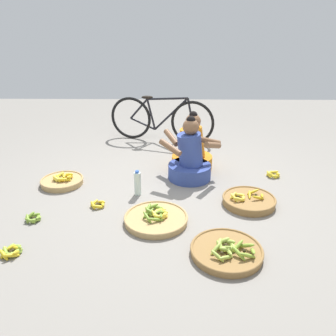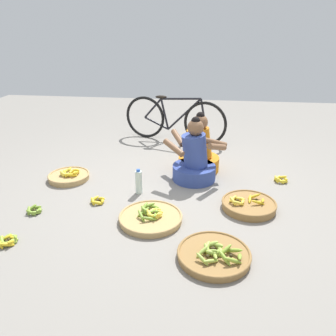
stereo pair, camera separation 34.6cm
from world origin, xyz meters
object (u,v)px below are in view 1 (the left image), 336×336
at_px(banana_basket_mid_right, 249,200).
at_px(loose_bananas_near_vendor, 12,251).
at_px(vendor_woman_front, 190,159).
at_px(bicycle_leaning, 161,119).
at_px(banana_basket_near_bicycle, 227,251).
at_px(loose_bananas_back_left, 273,174).
at_px(banana_basket_back_right, 62,181).
at_px(loose_bananas_back_center, 34,218).
at_px(banana_basket_front_center, 156,218).
at_px(loose_bananas_front_right, 98,204).
at_px(water_bottle, 138,183).
at_px(vendor_woman_behind, 192,151).

xyz_separation_m(banana_basket_mid_right, loose_bananas_near_vendor, (-2.11, -0.86, -0.02)).
height_order(vendor_woman_front, bicycle_leaning, vendor_woman_front).
height_order(vendor_woman_front, banana_basket_near_bicycle, vendor_woman_front).
relative_size(banana_basket_mid_right, loose_bananas_back_left, 2.92).
xyz_separation_m(banana_basket_back_right, loose_bananas_back_left, (2.55, 0.25, -0.01)).
height_order(banana_basket_mid_right, loose_bananas_back_left, banana_basket_mid_right).
xyz_separation_m(banana_basket_near_bicycle, banana_basket_mid_right, (0.35, 0.84, 0.01)).
relative_size(banana_basket_near_bicycle, loose_bananas_back_left, 3.14).
bearing_deg(loose_bananas_back_center, banana_basket_near_bicycle, -15.32).
bearing_deg(banana_basket_front_center, bicycle_leaning, 91.02).
bearing_deg(banana_basket_near_bicycle, loose_bananas_near_vendor, -179.31).
bearing_deg(loose_bananas_near_vendor, loose_bananas_back_left, 31.29).
height_order(loose_bananas_back_left, loose_bananas_front_right, loose_bananas_back_left).
xyz_separation_m(banana_basket_front_center, loose_bananas_near_vendor, (-1.16, -0.51, -0.01)).
bearing_deg(loose_bananas_near_vendor, loose_bananas_front_right, 55.13).
height_order(loose_bananas_near_vendor, loose_bananas_back_left, loose_bananas_back_left).
height_order(bicycle_leaning, loose_bananas_back_center, bicycle_leaning).
xyz_separation_m(bicycle_leaning, water_bottle, (-0.19, -1.85, -0.22)).
bearing_deg(banana_basket_back_right, loose_bananas_back_left, 5.69).
relative_size(vendor_woman_behind, banana_basket_near_bicycle, 1.28).
xyz_separation_m(vendor_woman_behind, banana_basket_front_center, (-0.40, -1.27, -0.20)).
xyz_separation_m(banana_basket_near_bicycle, loose_bananas_front_right, (-1.22, 0.76, -0.01)).
height_order(banana_basket_near_bicycle, loose_bananas_near_vendor, banana_basket_near_bicycle).
relative_size(bicycle_leaning, banana_basket_near_bicycle, 2.78).
xyz_separation_m(banana_basket_mid_right, loose_bananas_back_center, (-2.13, -0.35, -0.02)).
height_order(vendor_woman_behind, bicycle_leaning, vendor_woman_behind).
relative_size(vendor_woman_front, loose_bananas_near_vendor, 3.75).
height_order(vendor_woman_behind, banana_basket_back_right, vendor_woman_behind).
height_order(loose_bananas_near_vendor, water_bottle, water_bottle).
xyz_separation_m(vendor_woman_behind, banana_basket_near_bicycle, (0.20, -1.76, -0.20)).
height_order(vendor_woman_front, loose_bananas_near_vendor, vendor_woman_front).
bearing_deg(water_bottle, banana_basket_back_right, 165.06).
relative_size(vendor_woman_behind, loose_bananas_back_center, 4.30).
height_order(bicycle_leaning, banana_basket_back_right, bicycle_leaning).
xyz_separation_m(loose_bananas_near_vendor, loose_bananas_back_left, (2.56, 1.56, 0.00)).
bearing_deg(vendor_woman_behind, banana_basket_back_right, -162.84).
bearing_deg(loose_bananas_front_right, banana_basket_near_bicycle, -31.95).
bearing_deg(vendor_woman_front, banana_basket_front_center, -110.25).
bearing_deg(loose_bananas_back_center, loose_bananas_near_vendor, -87.85).
distance_m(loose_bananas_back_left, water_bottle, 1.71).
bearing_deg(banana_basket_back_right, loose_bananas_front_right, -44.27).
xyz_separation_m(vendor_woman_front, banana_basket_front_center, (-0.36, -0.98, -0.21)).
xyz_separation_m(loose_bananas_near_vendor, water_bottle, (0.93, 1.06, 0.11)).
relative_size(banana_basket_back_right, banana_basket_near_bicycle, 0.83).
bearing_deg(vendor_woman_front, vendor_woman_behind, 81.91).
bearing_deg(vendor_woman_behind, bicycle_leaning, 111.57).
xyz_separation_m(vendor_woman_front, loose_bananas_back_left, (1.04, 0.07, -0.22)).
height_order(vendor_woman_behind, water_bottle, vendor_woman_behind).
bearing_deg(loose_bananas_front_right, water_bottle, 35.40).
bearing_deg(loose_bananas_near_vendor, bicycle_leaning, 68.99).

